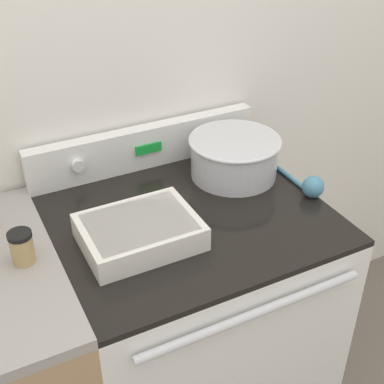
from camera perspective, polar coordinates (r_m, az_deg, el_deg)
kitchen_wall at (r=1.74m, az=-6.24°, el=13.02°), size 8.00×0.05×2.50m
stove_range at (r=1.88m, az=-0.31°, el=-14.00°), size 0.79×0.73×0.93m
control_panel at (r=1.79m, az=-5.04°, el=4.85°), size 0.79×0.07×0.14m
mixing_bowl at (r=1.73m, az=4.53°, el=4.00°), size 0.30×0.30×0.13m
casserole_dish at (r=1.44m, az=-5.62°, el=-4.12°), size 0.31×0.24×0.07m
ladle at (r=1.69m, az=12.34°, el=0.76°), size 0.07×0.31×0.07m
spice_jar_black_cap at (r=1.42m, az=-17.69°, el=-5.63°), size 0.06×0.06×0.09m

